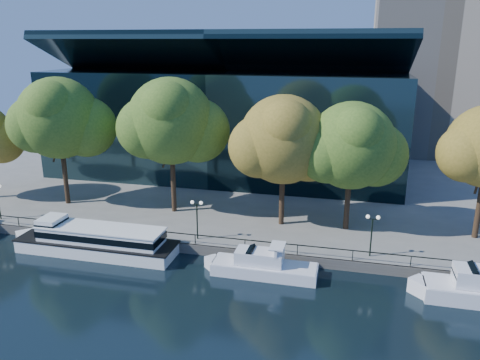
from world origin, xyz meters
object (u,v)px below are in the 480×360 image
(tree_4, at_px, (353,148))
(tree_1, at_px, (60,120))
(tour_boat, at_px, (92,239))
(lamp_2, at_px, (372,226))
(tree_3, at_px, (285,142))
(cruiser_near, at_px, (260,265))
(lamp_1, at_px, (197,211))
(tree_2, at_px, (172,123))

(tree_4, bearing_deg, tree_1, 179.53)
(tree_1, relative_size, tree_4, 1.13)
(tour_boat, height_order, lamp_2, lamp_2)
(tree_3, bearing_deg, tour_boat, -151.74)
(tree_1, relative_size, lamp_2, 3.77)
(cruiser_near, distance_m, tree_4, 15.42)
(tour_boat, xyz_separation_m, tree_4, (24.28, 9.65, 8.38))
(cruiser_near, distance_m, tree_3, 13.56)
(lamp_1, relative_size, lamp_2, 1.00)
(tour_boat, distance_m, tree_2, 15.11)
(tour_boat, bearing_deg, tree_2, 65.65)
(tour_boat, height_order, tree_3, tree_3)
(tree_1, bearing_deg, tree_4, -0.47)
(tree_4, relative_size, lamp_1, 3.33)
(tour_boat, relative_size, cruiser_near, 1.69)
(tree_3, height_order, tree_4, tree_3)
(tree_3, bearing_deg, lamp_2, -33.27)
(cruiser_near, bearing_deg, lamp_2, 23.02)
(lamp_2, bearing_deg, tree_1, 169.67)
(tree_2, distance_m, lamp_2, 23.97)
(tour_boat, distance_m, lamp_2, 26.78)
(lamp_2, bearing_deg, tour_boat, -172.53)
(tree_2, bearing_deg, tour_boat, -114.35)
(lamp_1, bearing_deg, cruiser_near, -29.36)
(tour_boat, bearing_deg, lamp_2, 7.47)
(tree_1, distance_m, tree_2, 13.72)
(cruiser_near, bearing_deg, tree_1, 157.92)
(tree_2, xyz_separation_m, tree_3, (12.74, -1.00, -1.24))
(tour_boat, bearing_deg, cruiser_near, -1.98)
(tree_2, bearing_deg, lamp_2, -17.61)
(cruiser_near, bearing_deg, tree_4, 54.22)
(tree_2, height_order, tree_4, tree_2)
(tree_4, bearing_deg, tour_boat, -158.32)
(tree_2, height_order, lamp_2, tree_2)
(cruiser_near, xyz_separation_m, lamp_1, (-7.20, 4.05, 3.05))
(tour_boat, bearing_deg, tree_4, 21.68)
(tree_1, bearing_deg, lamp_1, -19.05)
(lamp_1, bearing_deg, tree_1, 160.95)
(cruiser_near, bearing_deg, tree_3, 86.94)
(lamp_1, bearing_deg, tree_4, 22.99)
(tree_3, distance_m, tree_4, 6.86)
(tree_3, bearing_deg, tree_2, 175.53)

